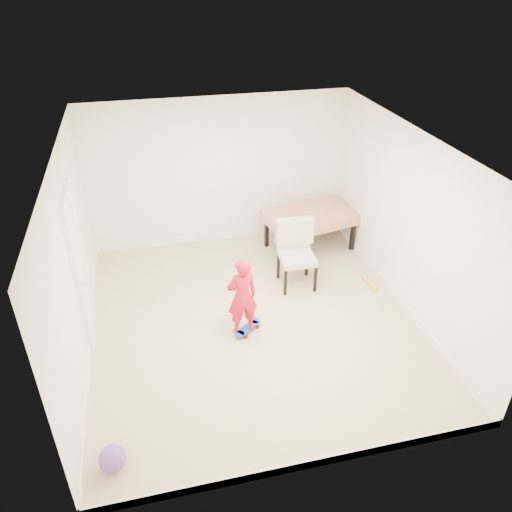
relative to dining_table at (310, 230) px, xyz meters
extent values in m
plane|color=#C7AF8A|center=(-1.46, -1.79, -0.35)|extent=(5.00, 5.00, 0.00)
cube|color=white|center=(-1.46, -1.79, 2.23)|extent=(4.50, 5.00, 0.04)
cube|color=white|center=(-1.46, 0.69, 0.95)|extent=(4.50, 0.04, 2.60)
cube|color=white|center=(-1.46, -4.27, 0.95)|extent=(4.50, 0.04, 2.60)
cube|color=white|center=(-3.69, -1.79, 0.95)|extent=(0.04, 5.00, 2.60)
cube|color=white|center=(0.77, -1.79, 0.95)|extent=(0.04, 5.00, 2.60)
cube|color=white|center=(-3.68, -1.49, 0.68)|extent=(0.11, 0.94, 2.11)
cube|color=white|center=(-1.46, 0.70, -0.29)|extent=(4.50, 0.02, 0.12)
cube|color=white|center=(-1.46, -4.28, -0.29)|extent=(4.50, 0.02, 0.12)
cube|color=white|center=(-3.70, -1.79, -0.29)|extent=(0.02, 5.00, 0.12)
cube|color=white|center=(0.78, -1.79, -0.29)|extent=(0.02, 5.00, 0.12)
imported|color=red|center=(-1.65, -2.03, 0.23)|extent=(0.45, 0.33, 1.16)
sphere|color=#734BB4|center=(-3.39, -3.80, -0.21)|extent=(0.28, 0.28, 0.28)
cylinder|color=yellow|center=(0.57, -1.36, -0.32)|extent=(0.11, 0.40, 0.06)
camera|label=1|loc=(-2.74, -7.31, 4.17)|focal=35.00mm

